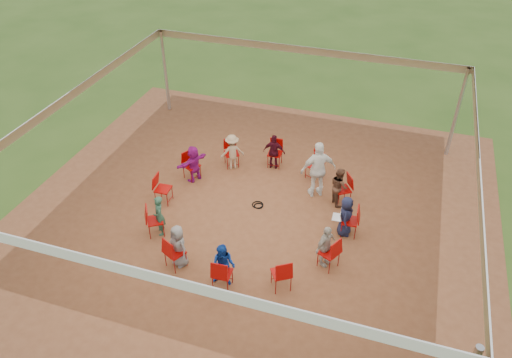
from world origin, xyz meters
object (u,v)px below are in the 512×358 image
(chair_5, at_px, (192,166))
(person_seated_4, at_px, (194,164))
(chair_8, at_px, (175,252))
(person_seated_0, at_px, (346,216))
(chair_10, at_px, (281,273))
(person_seated_8, at_px, (325,246))
(chair_3, at_px, (275,154))
(chair_7, at_px, (155,221))
(chair_9, at_px, (222,273))
(person_seated_6, at_px, (179,246))
(person_seated_7, at_px, (224,265))
(chair_2, at_px, (315,166))
(chair_6, at_px, (163,189))
(person_seated_1, at_px, (339,186))
(person_seated_2, at_px, (274,152))
(cable_coil, at_px, (258,205))
(chair_0, at_px, (350,221))
(laptop, at_px, (339,216))
(person_seated_5, at_px, (159,216))
(chair_4, at_px, (232,154))
(chair_11, at_px, (329,253))
(standing_person, at_px, (318,170))
(person_seated_3, at_px, (232,152))

(chair_5, xyz_separation_m, person_seated_4, (0.11, -0.05, 0.14))
(chair_8, xyz_separation_m, person_seated_0, (3.67, 2.47, 0.14))
(chair_10, bearing_deg, person_seated_8, 20.01)
(chair_3, bearing_deg, person_seated_4, 32.33)
(chair_5, xyz_separation_m, chair_7, (0.14, -2.61, 0.00))
(chair_9, xyz_separation_m, person_seated_6, (-1.27, 0.39, 0.14))
(person_seated_7, xyz_separation_m, person_seated_8, (2.09, 1.36, 0.00))
(chair_2, bearing_deg, person_seated_0, 147.67)
(chair_6, bearing_deg, person_seated_1, 104.64)
(chair_10, relative_size, person_seated_6, 0.77)
(person_seated_2, height_order, person_seated_7, same)
(person_seated_4, bearing_deg, cable_coil, 101.49)
(person_seated_7, bearing_deg, chair_7, 152.33)
(person_seated_0, bearing_deg, chair_10, 152.33)
(chair_0, bearing_deg, chair_6, 90.00)
(chair_7, distance_m, chair_9, 2.62)
(chair_3, distance_m, laptop, 3.51)
(laptop, bearing_deg, chair_6, 90.00)
(person_seated_0, bearing_deg, chair_2, 27.67)
(chair_3, distance_m, person_seated_5, 4.43)
(chair_0, bearing_deg, person_seated_2, 46.35)
(chair_4, relative_size, chair_11, 1.00)
(chair_0, relative_size, chair_9, 1.00)
(chair_3, height_order, standing_person, standing_person)
(chair_7, xyz_separation_m, person_seated_7, (2.33, -1.06, 0.14))
(chair_11, height_order, person_seated_2, person_seated_2)
(chair_5, height_order, chair_11, same)
(chair_8, height_order, person_seated_0, person_seated_0)
(chair_0, distance_m, person_seated_8, 1.33)
(chair_6, relative_size, standing_person, 0.51)
(person_seated_3, distance_m, standing_person, 2.86)
(chair_2, height_order, chair_8, same)
(chair_10, xyz_separation_m, cable_coil, (-1.44, 2.71, -0.43))
(person_seated_1, relative_size, person_seated_3, 1.00)
(chair_7, distance_m, person_seated_3, 3.62)
(chair_7, relative_size, laptop, 2.62)
(chair_5, bearing_deg, chair_9, 60.00)
(person_seated_2, xyz_separation_m, person_seated_8, (2.36, -3.62, 0.00))
(person_seated_3, bearing_deg, chair_5, 9.99)
(chair_5, bearing_deg, chair_2, 135.00)
(person_seated_8, bearing_deg, person_seated_4, 90.00)
(person_seated_4, bearing_deg, person_seated_0, 105.00)
(chair_11, bearing_deg, person_seated_4, 90.00)
(chair_0, distance_m, chair_6, 5.23)
(person_seated_0, bearing_deg, laptop, 90.00)
(chair_9, relative_size, laptop, 2.62)
(chair_11, height_order, person_seated_3, person_seated_3)
(chair_3, relative_size, chair_6, 1.00)
(person_seated_4, relative_size, person_seated_5, 1.00)
(chair_3, distance_m, person_seated_2, 0.18)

